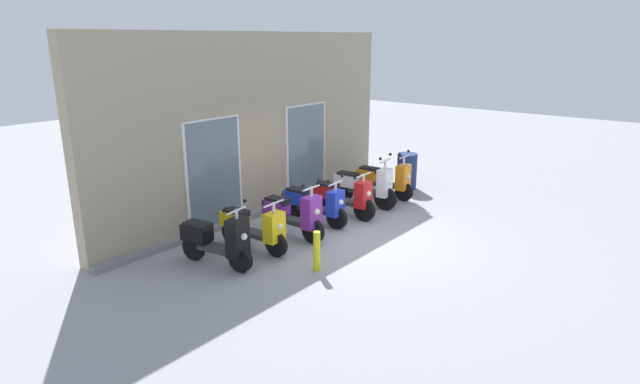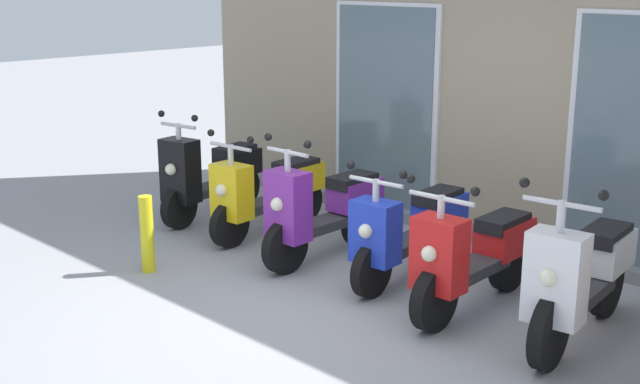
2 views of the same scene
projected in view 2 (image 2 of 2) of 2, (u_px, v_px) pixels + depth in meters
ground_plane at (315, 312)px, 6.49m from camera, size 40.00×40.00×0.00m
storefront_facade at (513, 48)px, 7.84m from camera, size 8.45×0.50×3.94m
scooter_black at (210, 174)px, 8.89m from camera, size 0.60×1.49×1.22m
scooter_yellow at (268, 191)px, 8.32m from camera, size 0.61×1.56×1.13m
scooter_purple at (323, 209)px, 7.56m from camera, size 0.55×1.53×1.24m
scooter_blue at (411, 229)px, 7.11m from camera, size 0.59×1.60×1.11m
scooter_red at (474, 256)px, 6.44m from camera, size 0.62×1.60×1.15m
scooter_white at (581, 277)px, 5.85m from camera, size 0.60×1.66×1.29m
curb_bollard at (147, 234)px, 7.30m from camera, size 0.12×0.12×0.70m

